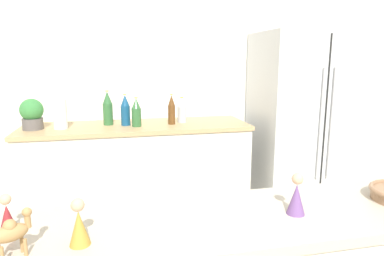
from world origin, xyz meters
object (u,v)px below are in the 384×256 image
at_px(wise_man_figurine_blue, 7,216).
at_px(refrigerator, 303,126).
at_px(wise_man_figurine_purple, 79,225).
at_px(back_bottle_1, 182,110).
at_px(back_bottle_0, 136,113).
at_px(paper_towel_roll, 60,114).
at_px(back_bottle_4, 108,109).
at_px(back_bottle_2, 125,110).
at_px(back_bottle_3, 172,110).
at_px(camel_figurine, 12,231).
at_px(wise_man_figurine_crimson, 296,197).
at_px(potted_plant, 32,114).

bearing_deg(wise_man_figurine_blue, refrigerator, 40.70).
bearing_deg(wise_man_figurine_purple, back_bottle_1, 70.86).
bearing_deg(back_bottle_0, paper_towel_roll, 176.68).
xyz_separation_m(back_bottle_4, wise_man_figurine_purple, (-0.05, -2.02, -0.07)).
xyz_separation_m(back_bottle_1, back_bottle_2, (-0.50, -0.03, 0.02)).
height_order(refrigerator, paper_towel_roll, refrigerator).
distance_m(back_bottle_3, wise_man_figurine_blue, 1.98).
bearing_deg(refrigerator, camel_figurine, -136.13).
height_order(paper_towel_roll, back_bottle_1, paper_towel_roll).
bearing_deg(wise_man_figurine_blue, back_bottle_3, 65.65).
height_order(camel_figurine, wise_man_figurine_crimson, wise_man_figurine_crimson).
height_order(back_bottle_4, wise_man_figurine_purple, back_bottle_4).
bearing_deg(back_bottle_3, wise_man_figurine_purple, -106.95).
xyz_separation_m(potted_plant, wise_man_figurine_purple, (0.54, -1.95, -0.05)).
distance_m(potted_plant, back_bottle_1, 1.24).
height_order(back_bottle_4, wise_man_figurine_crimson, back_bottle_4).
bearing_deg(camel_figurine, wise_man_figurine_blue, 110.44).
xyz_separation_m(back_bottle_0, back_bottle_1, (0.41, 0.10, -0.01)).
xyz_separation_m(refrigerator, wise_man_figurine_blue, (-2.08, -1.79, 0.14)).
relative_size(paper_towel_roll, wise_man_figurine_purple, 1.65).
height_order(back_bottle_1, camel_figurine, back_bottle_1).
relative_size(paper_towel_roll, back_bottle_4, 0.81).
xyz_separation_m(back_bottle_2, back_bottle_3, (0.39, -0.03, -0.00)).
distance_m(refrigerator, wise_man_figurine_blue, 2.74).
bearing_deg(refrigerator, back_bottle_0, -179.26).
distance_m(wise_man_figurine_crimson, wise_man_figurine_purple, 0.73).
bearing_deg(back_bottle_0, refrigerator, 0.74).
bearing_deg(back_bottle_4, wise_man_figurine_crimson, -70.89).
bearing_deg(potted_plant, back_bottle_1, 2.36).
bearing_deg(wise_man_figurine_blue, camel_figurine, -69.56).
height_order(paper_towel_roll, wise_man_figurine_blue, paper_towel_roll).
xyz_separation_m(refrigerator, back_bottle_2, (-1.65, 0.05, 0.20)).
bearing_deg(back_bottle_4, back_bottle_1, -2.06).
distance_m(refrigerator, potted_plant, 2.40).
bearing_deg(wise_man_figurine_blue, back_bottle_1, 63.78).
bearing_deg(paper_towel_roll, refrigerator, -0.40).
bearing_deg(back_bottle_1, camel_figurine, -113.10).
relative_size(back_bottle_4, wise_man_figurine_purple, 2.03).
distance_m(back_bottle_0, wise_man_figurine_blue, 1.84).
xyz_separation_m(refrigerator, wise_man_figurine_crimson, (-1.12, -1.86, 0.14)).
relative_size(paper_towel_roll, back_bottle_3, 0.91).
relative_size(back_bottle_0, back_bottle_4, 0.83).
bearing_deg(back_bottle_2, back_bottle_1, 3.68).
height_order(potted_plant, wise_man_figurine_purple, potted_plant).
bearing_deg(wise_man_figurine_blue, back_bottle_2, 77.02).
height_order(back_bottle_0, wise_man_figurine_purple, back_bottle_0).
xyz_separation_m(back_bottle_2, wise_man_figurine_crimson, (0.54, -1.91, -0.05)).
bearing_deg(camel_figurine, paper_towel_roll, 94.58).
relative_size(back_bottle_1, wise_man_figurine_blue, 1.76).
xyz_separation_m(back_bottle_1, wise_man_figurine_purple, (-0.69, -2.00, -0.03)).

